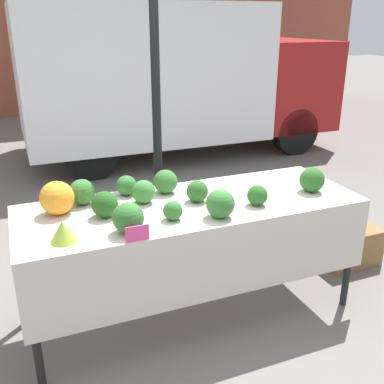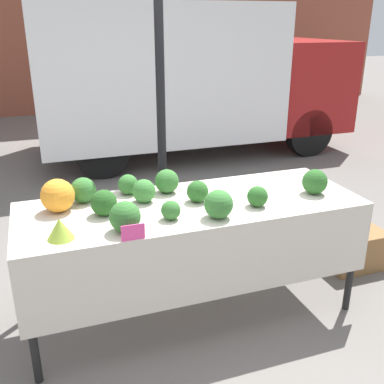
# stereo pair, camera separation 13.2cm
# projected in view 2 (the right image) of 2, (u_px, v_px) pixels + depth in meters

# --- Properties ---
(ground_plane) EXTENTS (40.00, 40.00, 0.00)m
(ground_plane) POSITION_uv_depth(u_px,v_px,m) (192.00, 310.00, 3.32)
(ground_plane) COLOR slate
(tent_pole) EXTENTS (0.07, 0.07, 2.52)m
(tent_pole) POSITION_uv_depth(u_px,v_px,m) (161.00, 122.00, 3.55)
(tent_pole) COLOR black
(tent_pole) RESTS_ON ground_plane
(parked_truck) EXTENTS (4.78, 2.26, 2.24)m
(parked_truck) POSITION_uv_depth(u_px,v_px,m) (182.00, 75.00, 6.98)
(parked_truck) COLOR white
(parked_truck) RESTS_ON ground_plane
(market_table) EXTENTS (2.30, 0.82, 0.86)m
(market_table) POSITION_uv_depth(u_px,v_px,m) (195.00, 221.00, 2.99)
(market_table) COLOR beige
(market_table) RESTS_ON ground_plane
(orange_cauliflower) EXTENTS (0.21, 0.21, 0.21)m
(orange_cauliflower) POSITION_uv_depth(u_px,v_px,m) (58.00, 196.00, 2.85)
(orange_cauliflower) COLOR orange
(orange_cauliflower) RESTS_ON market_table
(romanesco_head) EXTENTS (0.15, 0.15, 0.12)m
(romanesco_head) POSITION_uv_depth(u_px,v_px,m) (60.00, 229.00, 2.50)
(romanesco_head) COLOR #93B238
(romanesco_head) RESTS_ON market_table
(broccoli_head_0) EXTENTS (0.18, 0.18, 0.18)m
(broccoli_head_0) POSITION_uv_depth(u_px,v_px,m) (219.00, 204.00, 2.76)
(broccoli_head_0) COLOR #387533
(broccoli_head_0) RESTS_ON market_table
(broccoli_head_1) EXTENTS (0.17, 0.17, 0.17)m
(broccoli_head_1) POSITION_uv_depth(u_px,v_px,m) (83.00, 190.00, 3.00)
(broccoli_head_1) COLOR #336B2D
(broccoli_head_1) RESTS_ON market_table
(broccoli_head_2) EXTENTS (0.14, 0.14, 0.14)m
(broccoli_head_2) POSITION_uv_depth(u_px,v_px,m) (257.00, 196.00, 2.94)
(broccoli_head_2) COLOR #285B23
(broccoli_head_2) RESTS_ON market_table
(broccoli_head_3) EXTENTS (0.17, 0.17, 0.17)m
(broccoli_head_3) POSITION_uv_depth(u_px,v_px,m) (104.00, 203.00, 2.80)
(broccoli_head_3) COLOR #23511E
(broccoli_head_3) RESTS_ON market_table
(broccoli_head_4) EXTENTS (0.15, 0.15, 0.15)m
(broccoli_head_4) POSITION_uv_depth(u_px,v_px,m) (198.00, 191.00, 3.01)
(broccoli_head_4) COLOR #285B23
(broccoli_head_4) RESTS_ON market_table
(broccoli_head_5) EXTENTS (0.18, 0.18, 0.18)m
(broccoli_head_5) POSITION_uv_depth(u_px,v_px,m) (315.00, 182.00, 3.15)
(broccoli_head_5) COLOR #285B23
(broccoli_head_5) RESTS_ON market_table
(broccoli_head_6) EXTENTS (0.18, 0.18, 0.18)m
(broccoli_head_6) POSITION_uv_depth(u_px,v_px,m) (125.00, 217.00, 2.58)
(broccoli_head_6) COLOR #336B2D
(broccoli_head_6) RESTS_ON market_table
(broccoli_head_7) EXTENTS (0.17, 0.17, 0.17)m
(broccoli_head_7) POSITION_uv_depth(u_px,v_px,m) (167.00, 181.00, 3.17)
(broccoli_head_7) COLOR #336B2D
(broccoli_head_7) RESTS_ON market_table
(broccoli_head_8) EXTENTS (0.12, 0.12, 0.12)m
(broccoli_head_8) POSITION_uv_depth(u_px,v_px,m) (171.00, 210.00, 2.75)
(broccoli_head_8) COLOR #336B2D
(broccoli_head_8) RESTS_ON market_table
(broccoli_head_9) EXTENTS (0.16, 0.16, 0.16)m
(broccoli_head_9) POSITION_uv_depth(u_px,v_px,m) (144.00, 191.00, 3.00)
(broccoli_head_9) COLOR #387533
(broccoli_head_9) RESTS_ON market_table
(broccoli_head_10) EXTENTS (0.14, 0.14, 0.14)m
(broccoli_head_10) POSITION_uv_depth(u_px,v_px,m) (128.00, 184.00, 3.15)
(broccoli_head_10) COLOR #336B2D
(broccoli_head_10) RESTS_ON market_table
(price_sign) EXTENTS (0.13, 0.01, 0.09)m
(price_sign) POSITION_uv_depth(u_px,v_px,m) (133.00, 232.00, 2.49)
(price_sign) COLOR #EF4793
(price_sign) RESTS_ON market_table
(produce_crate) EXTENTS (0.49, 0.33, 0.33)m
(produce_crate) POSITION_uv_depth(u_px,v_px,m) (355.00, 249.00, 3.86)
(produce_crate) COLOR olive
(produce_crate) RESTS_ON ground_plane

